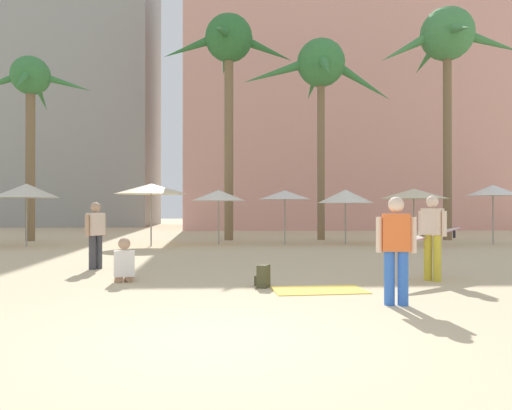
# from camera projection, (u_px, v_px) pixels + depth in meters

# --- Properties ---
(ground) EXTENTS (120.00, 120.00, 0.00)m
(ground) POSITION_uv_depth(u_px,v_px,m) (216.00, 340.00, 5.50)
(ground) COLOR beige
(hotel_pink) EXTENTS (22.35, 10.35, 17.72)m
(hotel_pink) POSITION_uv_depth(u_px,v_px,m) (339.00, 109.00, 36.88)
(hotel_pink) COLOR #DB9989
(hotel_pink) RESTS_ON ground
(hotel_tower_gray) EXTENTS (17.28, 8.30, 26.70)m
(hotel_tower_gray) POSITION_uv_depth(u_px,v_px,m) (49.00, 64.00, 40.51)
(hotel_tower_gray) COLOR gray
(hotel_tower_gray) RESTS_ON ground
(palm_tree_far_left) EXTENTS (5.24, 4.93, 8.22)m
(palm_tree_far_left) POSITION_uv_depth(u_px,v_px,m) (31.00, 90.00, 21.84)
(palm_tree_far_left) COLOR brown
(palm_tree_far_left) RESTS_ON ground
(palm_tree_left) EXTENTS (7.20, 7.31, 9.30)m
(palm_tree_left) POSITION_uv_depth(u_px,v_px,m) (321.00, 71.00, 22.67)
(palm_tree_left) COLOR brown
(palm_tree_left) RESTS_ON ground
(palm_tree_center) EXTENTS (6.14, 6.22, 10.34)m
(palm_tree_center) POSITION_uv_depth(u_px,v_px,m) (228.00, 50.00, 22.44)
(palm_tree_center) COLOR brown
(palm_tree_center) RESTS_ON ground
(palm_tree_right) EXTENTS (6.51, 6.64, 10.68)m
(palm_tree_right) POSITION_uv_depth(u_px,v_px,m) (447.00, 43.00, 22.53)
(palm_tree_right) COLOR brown
(palm_tree_right) RESTS_ON ground
(cafe_umbrella_0) EXTENTS (2.69, 2.69, 2.23)m
(cafe_umbrella_0) POSITION_uv_depth(u_px,v_px,m) (414.00, 194.00, 19.28)
(cafe_umbrella_0) COLOR gray
(cafe_umbrella_0) RESTS_ON ground
(cafe_umbrella_1) EXTENTS (2.11, 2.11, 2.18)m
(cafe_umbrella_1) POSITION_uv_depth(u_px,v_px,m) (285.00, 195.00, 19.64)
(cafe_umbrella_1) COLOR gray
(cafe_umbrella_1) RESTS_ON ground
(cafe_umbrella_2) EXTENTS (2.21, 2.21, 2.20)m
(cafe_umbrella_2) POSITION_uv_depth(u_px,v_px,m) (219.00, 195.00, 19.76)
(cafe_umbrella_2) COLOR gray
(cafe_umbrella_2) RESTS_ON ground
(cafe_umbrella_3) EXTENTS (2.40, 2.40, 2.40)m
(cafe_umbrella_3) POSITION_uv_depth(u_px,v_px,m) (27.00, 191.00, 18.66)
(cafe_umbrella_3) COLOR gray
(cafe_umbrella_3) RESTS_ON ground
(cafe_umbrella_4) EXTENTS (2.05, 2.05, 2.40)m
(cafe_umbrella_4) POSITION_uv_depth(u_px,v_px,m) (493.00, 190.00, 19.70)
(cafe_umbrella_4) COLOR gray
(cafe_umbrella_4) RESTS_ON ground
(cafe_umbrella_5) EXTENTS (2.27, 2.27, 2.22)m
(cafe_umbrella_5) POSITION_uv_depth(u_px,v_px,m) (345.00, 196.00, 19.93)
(cafe_umbrella_5) COLOR gray
(cafe_umbrella_5) RESTS_ON ground
(cafe_umbrella_6) EXTENTS (2.80, 2.80, 2.41)m
(cafe_umbrella_6) POSITION_uv_depth(u_px,v_px,m) (151.00, 189.00, 19.02)
(cafe_umbrella_6) COLOR gray
(cafe_umbrella_6) RESTS_ON ground
(beach_towel) EXTENTS (1.71, 1.07, 0.01)m
(beach_towel) POSITION_uv_depth(u_px,v_px,m) (319.00, 290.00, 8.79)
(beach_towel) COLOR #F4CC4C
(beach_towel) RESTS_ON ground
(backpack) EXTENTS (0.32, 0.35, 0.42)m
(backpack) POSITION_uv_depth(u_px,v_px,m) (263.00, 277.00, 9.13)
(backpack) COLOR #434229
(backpack) RESTS_ON ground
(person_mid_left) EXTENTS (0.55, 0.92, 0.89)m
(person_mid_left) POSITION_uv_depth(u_px,v_px,m) (124.00, 266.00, 9.90)
(person_mid_left) COLOR tan
(person_mid_left) RESTS_ON ground
(person_far_left) EXTENTS (2.59, 2.21, 1.73)m
(person_far_left) POSITION_uv_depth(u_px,v_px,m) (430.00, 235.00, 10.07)
(person_far_left) COLOR gold
(person_far_left) RESTS_ON ground
(person_far_right) EXTENTS (0.42, 0.55, 1.62)m
(person_far_right) POSITION_uv_depth(u_px,v_px,m) (96.00, 233.00, 11.84)
(person_far_right) COLOR #3D3D42
(person_far_right) RESTS_ON ground
(person_near_left) EXTENTS (0.61, 0.31, 1.65)m
(person_near_left) POSITION_uv_depth(u_px,v_px,m) (396.00, 246.00, 7.47)
(person_near_left) COLOR blue
(person_near_left) RESTS_ON ground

